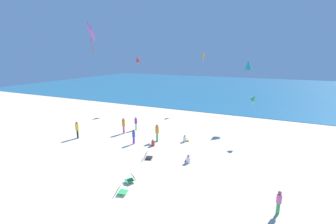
{
  "coord_description": "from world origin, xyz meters",
  "views": [
    {
      "loc": [
        7.63,
        -8.67,
        8.35
      ],
      "look_at": [
        0.0,
        7.32,
        4.12
      ],
      "focal_mm": 25.56,
      "sensor_mm": 36.0,
      "label": 1
    }
  ],
  "objects_px": {
    "kite_orange": "(203,54)",
    "kite_magenta": "(91,32)",
    "person_7": "(124,125)",
    "person_4": "(153,143)",
    "beach_chair_far_left": "(148,156)",
    "person_1": "(134,136)",
    "person_0": "(188,160)",
    "beach_chair_near_camera": "(131,179)",
    "beach_chair_far_right": "(121,191)",
    "person_2": "(136,123)",
    "kite_teal": "(248,65)",
    "person_8": "(157,132)",
    "person_3": "(185,139)",
    "kite_green": "(254,98)",
    "person_6": "(77,129)",
    "kite_red": "(138,59)",
    "person_5": "(279,201)"
  },
  "relations": [
    {
      "from": "person_8",
      "to": "beach_chair_near_camera",
      "type": "bearing_deg",
      "value": 68.47
    },
    {
      "from": "person_1",
      "to": "kite_red",
      "type": "xyz_separation_m",
      "value": [
        -7.73,
        13.18,
        6.94
      ]
    },
    {
      "from": "beach_chair_far_right",
      "to": "person_4",
      "type": "bearing_deg",
      "value": 91.22
    },
    {
      "from": "kite_green",
      "to": "kite_magenta",
      "type": "bearing_deg",
      "value": -119.31
    },
    {
      "from": "kite_orange",
      "to": "kite_magenta",
      "type": "relative_size",
      "value": 1.08
    },
    {
      "from": "person_3",
      "to": "kite_red",
      "type": "relative_size",
      "value": 0.48
    },
    {
      "from": "person_2",
      "to": "kite_teal",
      "type": "height_order",
      "value": "kite_teal"
    },
    {
      "from": "beach_chair_far_left",
      "to": "person_0",
      "type": "relative_size",
      "value": 1.21
    },
    {
      "from": "person_2",
      "to": "person_4",
      "type": "distance_m",
      "value": 5.46
    },
    {
      "from": "person_5",
      "to": "kite_red",
      "type": "height_order",
      "value": "kite_red"
    },
    {
      "from": "beach_chair_far_left",
      "to": "person_1",
      "type": "xyz_separation_m",
      "value": [
        -2.93,
        2.39,
        0.58
      ]
    },
    {
      "from": "kite_teal",
      "to": "person_8",
      "type": "bearing_deg",
      "value": -124.01
    },
    {
      "from": "person_3",
      "to": "kite_green",
      "type": "bearing_deg",
      "value": -9.62
    },
    {
      "from": "kite_magenta",
      "to": "person_4",
      "type": "bearing_deg",
      "value": 93.76
    },
    {
      "from": "person_4",
      "to": "kite_orange",
      "type": "relative_size",
      "value": 0.37
    },
    {
      "from": "person_2",
      "to": "kite_red",
      "type": "height_order",
      "value": "kite_red"
    },
    {
      "from": "beach_chair_far_left",
      "to": "beach_chair_near_camera",
      "type": "relative_size",
      "value": 0.98
    },
    {
      "from": "kite_orange",
      "to": "kite_magenta",
      "type": "bearing_deg",
      "value": -86.97
    },
    {
      "from": "person_3",
      "to": "kite_magenta",
      "type": "height_order",
      "value": "kite_magenta"
    },
    {
      "from": "person_2",
      "to": "person_5",
      "type": "relative_size",
      "value": 1.09
    },
    {
      "from": "person_7",
      "to": "kite_orange",
      "type": "distance_m",
      "value": 17.89
    },
    {
      "from": "beach_chair_far_left",
      "to": "beach_chair_near_camera",
      "type": "bearing_deg",
      "value": -97.93
    },
    {
      "from": "person_7",
      "to": "kite_green",
      "type": "relative_size",
      "value": 1.45
    },
    {
      "from": "kite_green",
      "to": "person_3",
      "type": "bearing_deg",
      "value": -149.41
    },
    {
      "from": "beach_chair_far_right",
      "to": "person_6",
      "type": "bearing_deg",
      "value": 133.58
    },
    {
      "from": "beach_chair_near_camera",
      "to": "person_4",
      "type": "relative_size",
      "value": 1.26
    },
    {
      "from": "person_7",
      "to": "person_4",
      "type": "bearing_deg",
      "value": 104.85
    },
    {
      "from": "person_1",
      "to": "person_2",
      "type": "distance_m",
      "value": 4.47
    },
    {
      "from": "person_0",
      "to": "person_7",
      "type": "height_order",
      "value": "person_7"
    },
    {
      "from": "person_1",
      "to": "kite_green",
      "type": "xyz_separation_m",
      "value": [
        9.98,
        6.11,
        3.43
      ]
    },
    {
      "from": "person_2",
      "to": "kite_teal",
      "type": "distance_m",
      "value": 14.81
    },
    {
      "from": "person_6",
      "to": "kite_orange",
      "type": "relative_size",
      "value": 0.97
    },
    {
      "from": "beach_chair_near_camera",
      "to": "kite_red",
      "type": "bearing_deg",
      "value": -112.37
    },
    {
      "from": "beach_chair_near_camera",
      "to": "beach_chair_far_right",
      "type": "bearing_deg",
      "value": 46.55
    },
    {
      "from": "person_0",
      "to": "kite_red",
      "type": "relative_size",
      "value": 0.47
    },
    {
      "from": "person_7",
      "to": "person_3",
      "type": "bearing_deg",
      "value": 130.74
    },
    {
      "from": "person_6",
      "to": "person_7",
      "type": "relative_size",
      "value": 1.01
    },
    {
      "from": "person_7",
      "to": "kite_red",
      "type": "relative_size",
      "value": 1.19
    },
    {
      "from": "person_8",
      "to": "kite_orange",
      "type": "height_order",
      "value": "kite_orange"
    },
    {
      "from": "beach_chair_far_right",
      "to": "person_0",
      "type": "distance_m",
      "value": 6.33
    },
    {
      "from": "person_4",
      "to": "person_6",
      "type": "distance_m",
      "value": 8.2
    },
    {
      "from": "beach_chair_far_right",
      "to": "person_6",
      "type": "relative_size",
      "value": 0.44
    },
    {
      "from": "person_8",
      "to": "kite_magenta",
      "type": "height_order",
      "value": "kite_magenta"
    },
    {
      "from": "person_1",
      "to": "person_7",
      "type": "distance_m",
      "value": 3.53
    },
    {
      "from": "person_3",
      "to": "kite_orange",
      "type": "xyz_separation_m",
      "value": [
        -3.18,
        15.29,
        8.22
      ]
    },
    {
      "from": "kite_orange",
      "to": "beach_chair_near_camera",
      "type": "bearing_deg",
      "value": -83.52
    },
    {
      "from": "person_3",
      "to": "person_5",
      "type": "height_order",
      "value": "person_5"
    },
    {
      "from": "person_5",
      "to": "kite_magenta",
      "type": "bearing_deg",
      "value": 37.39
    },
    {
      "from": "person_7",
      "to": "kite_orange",
      "type": "height_order",
      "value": "kite_orange"
    },
    {
      "from": "kite_green",
      "to": "person_7",
      "type": "bearing_deg",
      "value": -162.95
    }
  ]
}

